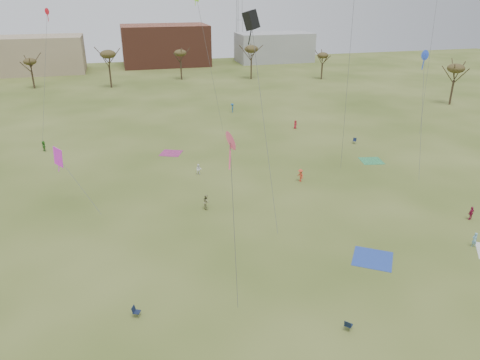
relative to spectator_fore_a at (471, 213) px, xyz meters
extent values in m
plane|color=#384A17|center=(-23.94, -7.99, -0.74)|extent=(260.00, 260.00, 0.00)
imported|color=#981A43|center=(0.00, 0.00, 0.00)|extent=(0.93, 0.56, 1.49)
imported|color=#898757|center=(-26.25, 9.66, 0.08)|extent=(0.68, 0.85, 1.65)
imported|color=#E2472A|center=(-13.41, 14.11, 0.07)|extent=(0.81, 1.15, 1.62)
imported|color=#6FA5BA|center=(-3.54, -4.61, -0.01)|extent=(0.55, 0.38, 1.46)
imported|color=white|center=(-25.29, 19.64, -0.03)|extent=(0.77, 0.65, 1.42)
imported|color=#3B812B|center=(-45.88, 34.76, 0.03)|extent=(0.68, 1.49, 1.54)
imported|color=maroon|center=(-5.49, 35.95, -0.02)|extent=(0.85, 0.75, 1.45)
imported|color=#1D5387|center=(-13.30, 49.51, 0.13)|extent=(0.99, 1.28, 1.75)
cube|color=#2746A9|center=(-13.77, -4.06, -0.74)|extent=(4.72, 4.72, 0.03)
cube|color=#9B2F6C|center=(-27.78, 28.81, -0.74)|extent=(3.87, 3.87, 0.03)
cube|color=#348F54|center=(-0.98, 18.28, -0.74)|extent=(3.46, 3.46, 0.03)
cube|color=#131C35|center=(-34.64, -6.46, -0.32)|extent=(0.67, 0.67, 0.04)
cube|color=#131C35|center=(-34.85, -6.36, -0.09)|extent=(0.34, 0.51, 0.44)
cube|color=#121E33|center=(-20.21, -11.78, -0.32)|extent=(0.71, 0.71, 0.04)
cube|color=#121E33|center=(-20.39, -11.93, -0.09)|extent=(0.43, 0.46, 0.44)
cube|color=#141E39|center=(0.43, 25.90, -0.32)|extent=(0.70, 0.70, 0.04)
cube|color=#141E39|center=(0.57, 26.08, -0.09)|extent=(0.47, 0.41, 0.44)
cylinder|color=#4C4C51|center=(-20.48, 34.39, 10.64)|extent=(3.80, 0.15, 20.98)
cone|color=blue|center=(1.25, 13.24, 14.31)|extent=(1.20, 0.09, 1.20)
cube|color=blue|center=(1.25, 13.24, 13.55)|extent=(0.08, 0.08, 1.96)
cylinder|color=#4C4C51|center=(0.55, 11.01, 7.23)|extent=(1.44, 4.50, 14.16)
cube|color=#D826D3|center=(-41.16, 13.80, 5.26)|extent=(1.04, 1.04, 2.05)
cube|color=#D826D3|center=(-41.16, 13.80, 4.54)|extent=(0.08, 0.08, 1.85)
cylinder|color=#4C4C51|center=(-39.23, 11.59, 2.71)|extent=(3.90, 4.44, 5.13)
cylinder|color=#4C4C51|center=(12.08, 26.49, 11.14)|extent=(1.33, 2.78, 21.98)
cylinder|color=#4C4C51|center=(-7.60, 15.05, 12.91)|extent=(0.21, 0.43, 25.50)
cube|color=black|center=(-22.19, 6.70, 19.00)|extent=(0.94, 0.94, 1.61)
cube|color=black|center=(-22.19, 6.70, 18.06)|extent=(0.08, 0.08, 2.41)
cylinder|color=#4C4C51|center=(-21.62, 3.82, 9.58)|extent=(1.19, 5.78, 18.85)
cone|color=#F04C75|center=(-27.92, -8.44, 12.95)|extent=(1.27, 0.09, 1.27)
cube|color=#F04C75|center=(-27.92, -8.44, 12.14)|extent=(0.08, 0.08, 2.07)
cylinder|color=#4C4C51|center=(-27.69, -8.48, 6.55)|extent=(0.50, 0.13, 12.79)
cone|color=red|center=(-43.11, 40.01, 18.53)|extent=(0.97, 0.07, 0.97)
cube|color=red|center=(-43.11, 40.01, 17.92)|extent=(0.08, 0.08, 1.58)
cylinder|color=#4C4C51|center=(-44.62, 37.70, 9.35)|extent=(3.07, 4.67, 18.39)
cylinder|color=#3A2B1E|center=(-53.94, 84.01, 1.42)|extent=(0.40, 0.40, 4.32)
ellipsoid|color=#473D1E|center=(-53.94, 84.01, 5.59)|extent=(3.02, 3.02, 1.58)
cylinder|color=#3A2B1E|center=(-35.94, 80.01, 1.96)|extent=(0.40, 0.40, 5.40)
ellipsoid|color=#473D1E|center=(-35.94, 80.01, 7.18)|extent=(3.78, 3.78, 1.98)
cylinder|color=#3A2B1E|center=(-17.94, 86.01, 1.60)|extent=(0.40, 0.40, 4.68)
ellipsoid|color=#473D1E|center=(-17.94, 86.01, 6.12)|extent=(3.28, 3.28, 1.72)
cylinder|color=#3A2B1E|center=(0.06, 82.01, 1.90)|extent=(0.40, 0.40, 5.28)
ellipsoid|color=#473D1E|center=(0.06, 82.01, 7.00)|extent=(3.70, 3.70, 1.94)
cylinder|color=#3A2B1E|center=(18.06, 77.01, 1.36)|extent=(0.40, 0.40, 4.20)
ellipsoid|color=#473D1E|center=(18.06, 77.01, 5.42)|extent=(2.94, 2.94, 1.54)
cylinder|color=#3A2B1E|center=(32.06, 44.01, 1.78)|extent=(0.40, 0.40, 5.04)
ellipsoid|color=#473D1E|center=(32.06, 44.01, 6.65)|extent=(3.53, 3.53, 1.85)
cube|color=#937F60|center=(-58.94, 107.01, 4.26)|extent=(32.00, 14.00, 10.00)
cube|color=brown|center=(-18.94, 112.01, 5.26)|extent=(26.00, 16.00, 12.00)
cube|color=gray|center=(16.06, 110.01, 3.76)|extent=(24.00, 12.00, 9.00)
camera|label=1|loc=(-34.23, -34.30, 21.67)|focal=33.83mm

